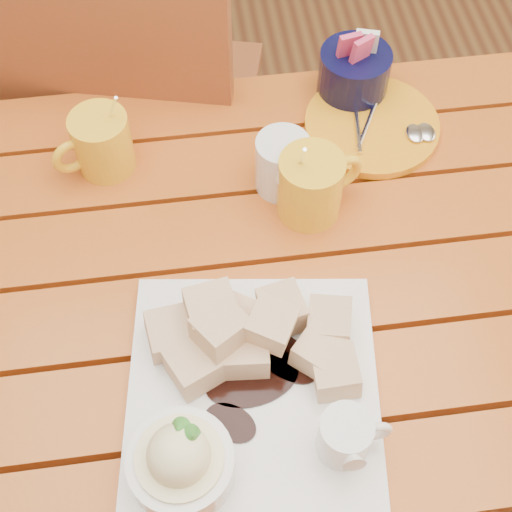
{
  "coord_description": "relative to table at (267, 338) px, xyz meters",
  "views": [
    {
      "loc": [
        -0.07,
        -0.43,
        1.52
      ],
      "look_at": [
        -0.01,
        0.02,
        0.82
      ],
      "focal_mm": 50.0,
      "sensor_mm": 36.0,
      "label": 1
    }
  ],
  "objects": [
    {
      "name": "table",
      "position": [
        0.0,
        0.0,
        0.0
      ],
      "size": [
        1.2,
        0.79,
        0.75
      ],
      "color": "#AB4516",
      "rests_on": "ground"
    },
    {
      "name": "cream_pitcher",
      "position": [
        0.05,
        0.18,
        0.15
      ],
      "size": [
        0.1,
        0.09,
        0.09
      ],
      "rotation": [
        0.0,
        0.0,
        0.17
      ],
      "color": "white",
      "rests_on": "table"
    },
    {
      "name": "coffee_mug_left",
      "position": [
        -0.2,
        0.25,
        0.15
      ],
      "size": [
        0.11,
        0.08,
        0.13
      ],
      "rotation": [
        0.0,
        0.0,
        0.43
      ],
      "color": "yellow",
      "rests_on": "table"
    },
    {
      "name": "ground",
      "position": [
        0.0,
        -0.0,
        -0.64
      ],
      "size": [
        5.0,
        5.0,
        0.0
      ],
      "primitive_type": "plane",
      "color": "#5A2D19",
      "rests_on": "ground"
    },
    {
      "name": "sugar_caddy",
      "position": [
        0.18,
        0.34,
        0.15
      ],
      "size": [
        0.1,
        0.1,
        0.11
      ],
      "color": "black",
      "rests_on": "table"
    },
    {
      "name": "chair_far",
      "position": [
        -0.2,
        0.52,
        -0.1
      ],
      "size": [
        0.55,
        0.55,
        0.97
      ],
      "rotation": [
        0.0,
        0.0,
        2.89
      ],
      "color": "brown",
      "rests_on": "ground"
    },
    {
      "name": "coffee_mug_right",
      "position": [
        0.08,
        0.13,
        0.16
      ],
      "size": [
        0.12,
        0.09,
        0.14
      ],
      "rotation": [
        0.0,
        0.0,
        0.36
      ],
      "color": "yellow",
      "rests_on": "table"
    },
    {
      "name": "orange_saucer",
      "position": [
        0.19,
        0.27,
        0.11
      ],
      "size": [
        0.2,
        0.2,
        0.02
      ],
      "rotation": [
        0.0,
        0.0,
        -0.34
      ],
      "color": "orange",
      "rests_on": "table"
    },
    {
      "name": "dessert_plate",
      "position": [
        -0.05,
        -0.13,
        0.14
      ],
      "size": [
        0.32,
        0.32,
        0.11
      ],
      "rotation": [
        0.0,
        0.0,
        -0.13
      ],
      "color": "white",
      "rests_on": "table"
    }
  ]
}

